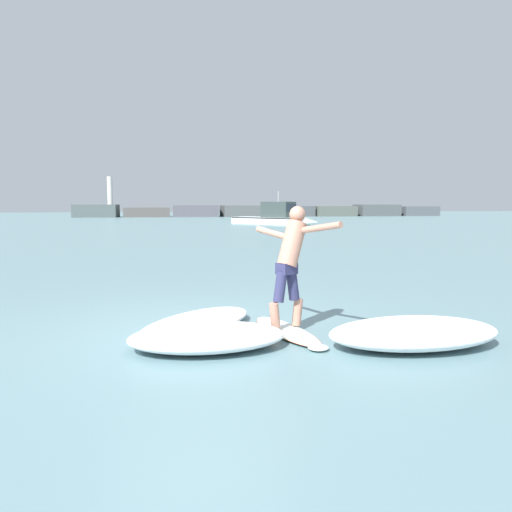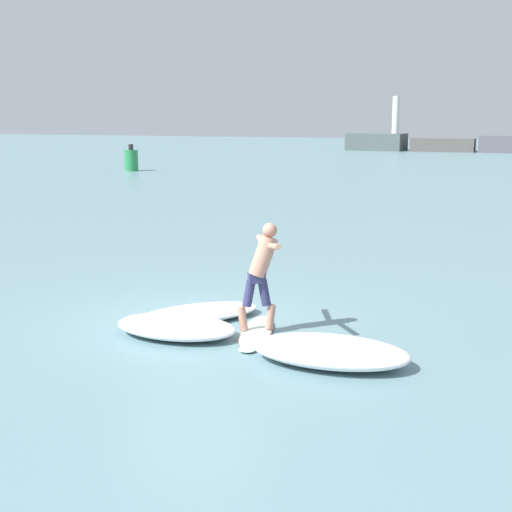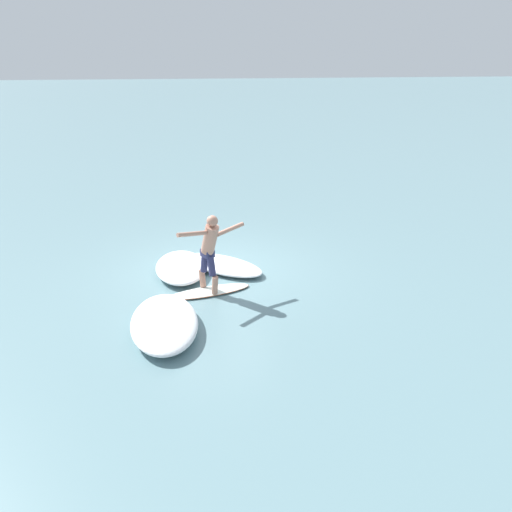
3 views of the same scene
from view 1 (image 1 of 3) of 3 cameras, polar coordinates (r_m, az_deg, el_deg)
ground_plane at (r=7.27m, az=-6.96°, el=-8.65°), size 200.00×200.00×0.00m
rock_jetty_breakwater at (r=70.27m, az=0.65°, el=5.18°), size 51.72×5.00×5.36m
surfboard at (r=7.16m, az=3.59°, el=-8.55°), size 0.88×2.00×0.21m
surfer at (r=7.06m, az=4.02°, el=-0.04°), size 0.93×1.43×1.73m
fishing_boat_near_jetty at (r=43.78m, az=2.09°, el=4.50°), size 6.58×7.59×2.87m
wave_foam_at_tail at (r=6.82m, az=17.62°, el=-8.36°), size 2.32×1.31×0.35m
wave_foam_at_nose at (r=7.39m, az=-6.72°, el=-7.53°), size 2.20×2.28×0.22m
wave_foam_beside at (r=6.44m, az=-5.57°, el=-9.19°), size 2.02×1.21×0.30m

